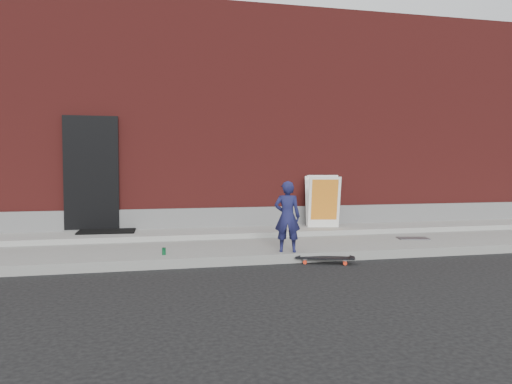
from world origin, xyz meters
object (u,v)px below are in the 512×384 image
object	(u,v)px
skateboard	(325,258)
soda_can	(164,251)
child	(287,217)
pizza_sign	(323,201)

from	to	relation	value
skateboard	soda_can	bearing A→B (deg)	168.41
child	soda_can	world-z (taller)	child
skateboard	pizza_sign	bearing A→B (deg)	69.93
child	soda_can	bearing A→B (deg)	13.79
pizza_sign	soda_can	xyz separation A→B (m)	(-3.42, -2.09, -0.59)
child	soda_can	size ratio (longest dim) A/B	10.17
skateboard	pizza_sign	distance (m)	2.85
child	soda_can	distance (m)	2.02
skateboard	pizza_sign	xyz separation A→B (m)	(0.95, 2.59, 0.71)
child	pizza_sign	world-z (taller)	pizza_sign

